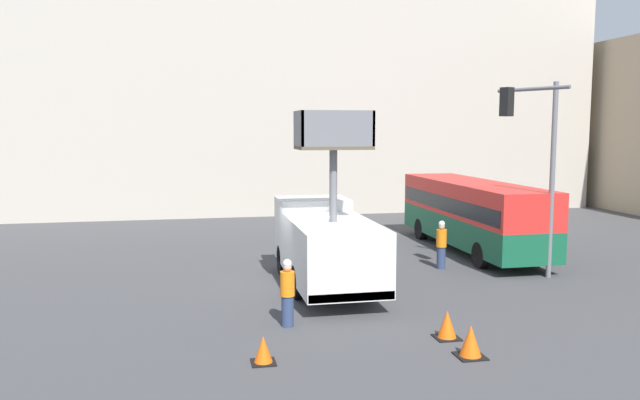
# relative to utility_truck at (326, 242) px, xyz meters

# --- Properties ---
(ground_plane) EXTENTS (120.00, 120.00, 0.00)m
(ground_plane) POSITION_rel_utility_truck_xyz_m (-0.82, 0.51, -1.52)
(ground_plane) COLOR #424244
(building_backdrop_far) EXTENTS (44.00, 10.00, 14.60)m
(building_backdrop_far) POSITION_rel_utility_truck_xyz_m (-0.82, 21.91, 5.78)
(building_backdrop_far) COLOR #BCB2A3
(building_backdrop_far) RESTS_ON ground_plane
(utility_truck) EXTENTS (2.48, 6.73, 5.70)m
(utility_truck) POSITION_rel_utility_truck_xyz_m (0.00, 0.00, 0.00)
(utility_truck) COLOR silver
(utility_truck) RESTS_ON ground_plane
(city_bus) EXTENTS (2.47, 10.04, 2.95)m
(city_bus) POSITION_rel_utility_truck_xyz_m (7.36, 4.80, 0.21)
(city_bus) COLOR #145638
(city_bus) RESTS_ON ground_plane
(traffic_light_pole) EXTENTS (2.71, 2.46, 6.76)m
(traffic_light_pole) POSITION_rel_utility_truck_xyz_m (7.13, -0.54, 2.95)
(traffic_light_pole) COLOR slate
(traffic_light_pole) RESTS_ON ground_plane
(road_worker_near_truck) EXTENTS (0.38, 0.38, 1.80)m
(road_worker_near_truck) POSITION_rel_utility_truck_xyz_m (-1.81, -3.73, -0.63)
(road_worker_near_truck) COLOR navy
(road_worker_near_truck) RESTS_ON ground_plane
(road_worker_directing) EXTENTS (0.38, 0.38, 1.80)m
(road_worker_directing) POSITION_rel_utility_truck_xyz_m (4.79, 1.87, -0.63)
(road_worker_directing) COLOR navy
(road_worker_directing) RESTS_ON ground_plane
(traffic_cone_near_truck) EXTENTS (0.54, 0.54, 0.62)m
(traffic_cone_near_truck) POSITION_rel_utility_truck_xyz_m (-2.73, -6.18, -1.24)
(traffic_cone_near_truck) COLOR black
(traffic_cone_near_truck) RESTS_ON ground_plane
(traffic_cone_mid_road) EXTENTS (0.65, 0.65, 0.74)m
(traffic_cone_mid_road) POSITION_rel_utility_truck_xyz_m (1.93, -6.75, -1.18)
(traffic_cone_mid_road) COLOR black
(traffic_cone_mid_road) RESTS_ON ground_plane
(traffic_cone_far_side) EXTENTS (0.61, 0.61, 0.70)m
(traffic_cone_far_side) POSITION_rel_utility_truck_xyz_m (1.91, -5.45, -1.20)
(traffic_cone_far_side) COLOR black
(traffic_cone_far_side) RESTS_ON ground_plane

